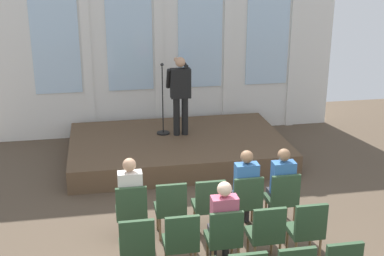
% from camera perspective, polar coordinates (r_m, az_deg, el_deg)
% --- Properties ---
extents(rear_partition, '(8.22, 0.14, 4.59)m').
position_cam_1_polar(rear_partition, '(12.21, -2.78, 9.89)').
color(rear_partition, silver).
rests_on(rear_partition, ground).
extents(stage_platform, '(4.48, 2.89, 0.45)m').
position_cam_1_polar(stage_platform, '(11.08, -1.62, -2.21)').
color(stage_platform, brown).
rests_on(stage_platform, ground).
extents(speaker, '(0.51, 0.69, 1.69)m').
position_cam_1_polar(speaker, '(10.95, -1.30, 4.16)').
color(speaker, black).
rests_on(speaker, stage_platform).
extents(mic_stand, '(0.28, 0.28, 1.55)m').
position_cam_1_polar(mic_stand, '(11.19, -3.20, 1.02)').
color(mic_stand, black).
rests_on(mic_stand, stage_platform).
extents(chair_r0_c0, '(0.46, 0.44, 0.94)m').
position_cam_1_polar(chair_r0_c0, '(7.95, -6.67, -8.82)').
color(chair_r0_c0, olive).
rests_on(chair_r0_c0, ground).
extents(audience_r0_c0, '(0.36, 0.39, 1.34)m').
position_cam_1_polar(audience_r0_c0, '(7.93, -6.77, -7.23)').
color(audience_r0_c0, '#2D2D33').
rests_on(audience_r0_c0, ground).
extents(chair_r0_c1, '(0.46, 0.44, 0.94)m').
position_cam_1_polar(chair_r0_c1, '(8.00, -2.36, -8.51)').
color(chair_r0_c1, olive).
rests_on(chair_r0_c1, ground).
extents(chair_r0_c2, '(0.46, 0.44, 0.94)m').
position_cam_1_polar(chair_r0_c2, '(8.09, 1.87, -8.16)').
color(chair_r0_c2, olive).
rests_on(chair_r0_c2, ground).
extents(chair_r0_c3, '(0.46, 0.44, 0.94)m').
position_cam_1_polar(chair_r0_c3, '(8.23, 5.97, -7.78)').
color(chair_r0_c3, olive).
rests_on(chair_r0_c3, ground).
extents(audience_r0_c3, '(0.36, 0.39, 1.33)m').
position_cam_1_polar(audience_r0_c3, '(8.21, 5.86, -6.26)').
color(audience_r0_c3, '#2D2D33').
rests_on(audience_r0_c3, ground).
extents(chair_r0_c4, '(0.46, 0.44, 0.94)m').
position_cam_1_polar(chair_r0_c4, '(8.40, 9.91, -7.37)').
color(chair_r0_c4, olive).
rests_on(chair_r0_c4, ground).
extents(audience_r0_c4, '(0.36, 0.39, 1.32)m').
position_cam_1_polar(audience_r0_c4, '(8.39, 9.80, -5.93)').
color(audience_r0_c4, '#2D2D33').
rests_on(audience_r0_c4, ground).
extents(chair_r1_c0, '(0.46, 0.44, 0.94)m').
position_cam_1_polar(chair_r1_c0, '(7.08, -6.08, -12.52)').
color(chair_r1_c0, olive).
rests_on(chair_r1_c0, ground).
extents(chair_r1_c1, '(0.46, 0.44, 0.94)m').
position_cam_1_polar(chair_r1_c1, '(7.14, -1.20, -12.14)').
color(chair_r1_c1, olive).
rests_on(chair_r1_c1, ground).
extents(chair_r1_c2, '(0.46, 0.44, 0.94)m').
position_cam_1_polar(chair_r1_c2, '(7.24, 3.56, -11.68)').
color(chair_r1_c2, olive).
rests_on(chair_r1_c2, ground).
extents(audience_r1_c2, '(0.36, 0.39, 1.31)m').
position_cam_1_polar(audience_r1_c2, '(7.22, 3.44, -10.03)').
color(audience_r1_c2, '#2D2D33').
rests_on(audience_r1_c2, ground).
extents(chair_r1_c3, '(0.46, 0.44, 0.94)m').
position_cam_1_polar(chair_r1_c3, '(7.39, 8.14, -11.16)').
color(chair_r1_c3, olive).
rests_on(chair_r1_c3, ground).
extents(chair_r1_c4, '(0.46, 0.44, 0.94)m').
position_cam_1_polar(chair_r1_c4, '(7.59, 12.50, -10.60)').
color(chair_r1_c4, olive).
rests_on(chair_r1_c4, ground).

